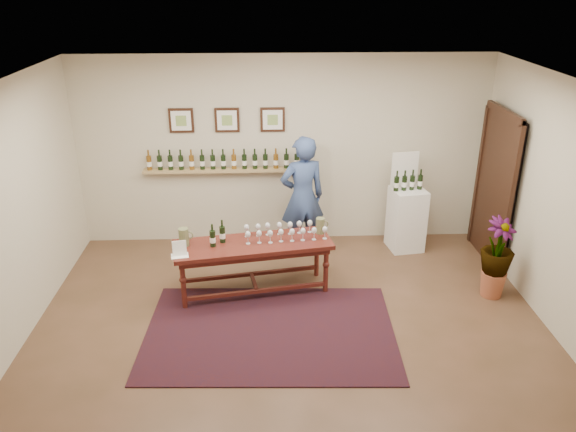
{
  "coord_description": "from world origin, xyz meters",
  "views": [
    {
      "loc": [
        -0.26,
        -5.43,
        3.82
      ],
      "look_at": [
        0.0,
        0.8,
        1.1
      ],
      "focal_mm": 35.0,
      "sensor_mm": 36.0,
      "label": 1
    }
  ],
  "objects_px": {
    "tasting_table": "(253,250)",
    "display_pedestal": "(406,219)",
    "potted_plant": "(496,258)",
    "person": "(302,197)"
  },
  "relations": [
    {
      "from": "tasting_table",
      "to": "potted_plant",
      "type": "relative_size",
      "value": 2.24
    },
    {
      "from": "person",
      "to": "tasting_table",
      "type": "bearing_deg",
      "value": 42.11
    },
    {
      "from": "person",
      "to": "potted_plant",
      "type": "bearing_deg",
      "value": 137.22
    },
    {
      "from": "tasting_table",
      "to": "display_pedestal",
      "type": "xyz_separation_m",
      "value": [
        2.24,
        1.16,
        -0.13
      ]
    },
    {
      "from": "person",
      "to": "display_pedestal",
      "type": "bearing_deg",
      "value": 170.24
    },
    {
      "from": "tasting_table",
      "to": "potted_plant",
      "type": "xyz_separation_m",
      "value": [
        3.04,
        -0.23,
        -0.06
      ]
    },
    {
      "from": "tasting_table",
      "to": "potted_plant",
      "type": "height_order",
      "value": "potted_plant"
    },
    {
      "from": "display_pedestal",
      "to": "person",
      "type": "height_order",
      "value": "person"
    },
    {
      "from": "display_pedestal",
      "to": "person",
      "type": "xyz_separation_m",
      "value": [
        -1.55,
        -0.12,
        0.42
      ]
    },
    {
      "from": "potted_plant",
      "to": "tasting_table",
      "type": "bearing_deg",
      "value": 175.6
    }
  ]
}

